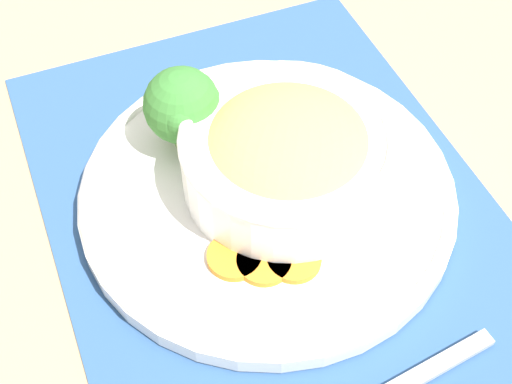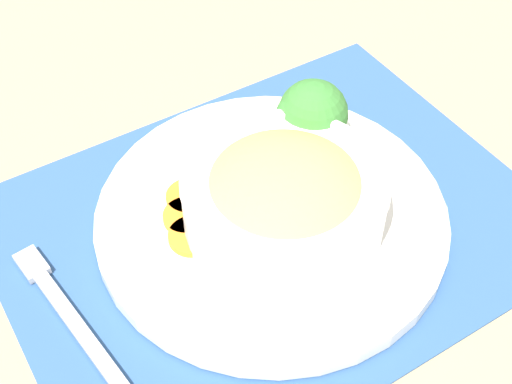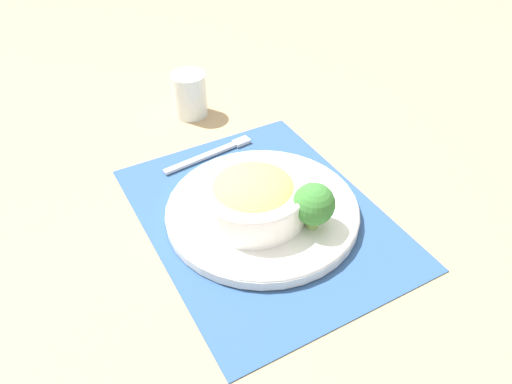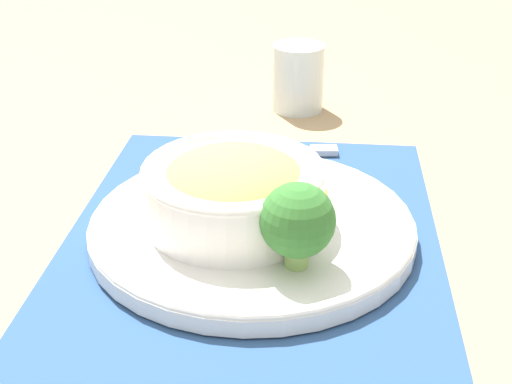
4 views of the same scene
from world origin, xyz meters
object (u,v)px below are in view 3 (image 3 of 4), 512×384
object	(u,v)px
bowl	(254,196)
broccoli_floret	(314,204)
water_glass	(190,97)
fork	(217,151)

from	to	relation	value
bowl	broccoli_floret	world-z (taller)	broccoli_floret
broccoli_floret	water_glass	world-z (taller)	broccoli_floret
bowl	fork	world-z (taller)	bowl
broccoli_floret	water_glass	size ratio (longest dim) A/B	0.85
bowl	water_glass	xyz separation A→B (m)	(-0.35, 0.06, -0.01)
bowl	fork	xyz separation A→B (m)	(-0.19, 0.04, -0.05)
bowl	water_glass	world-z (taller)	water_glass
water_glass	broccoli_floret	bearing A→B (deg)	-0.72
bowl	water_glass	distance (m)	0.36
broccoli_floret	water_glass	distance (m)	0.43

